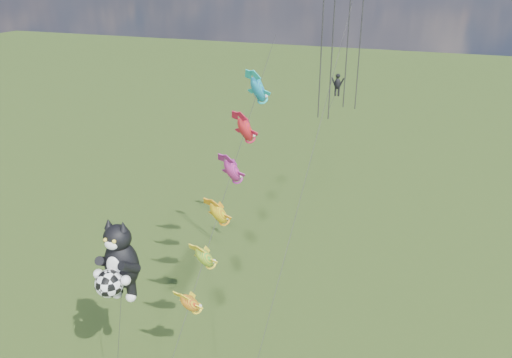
% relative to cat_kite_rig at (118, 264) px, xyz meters
% --- Properties ---
extents(cat_kite_rig, '(2.40, 4.13, 11.81)m').
position_rel_cat_kite_rig_xyz_m(cat_kite_rig, '(0.00, 0.00, 0.00)').
color(cat_kite_rig, brown).
rests_on(cat_kite_rig, ground).
extents(fish_windsock_rig, '(2.54, 15.83, 20.52)m').
position_rel_cat_kite_rig_xyz_m(fish_windsock_rig, '(4.00, 6.33, 2.40)').
color(fish_windsock_rig, brown).
rests_on(fish_windsock_rig, ground).
extents(parafoil_rig, '(3.05, 17.50, 24.77)m').
position_rel_cat_kite_rig_xyz_m(parafoil_rig, '(9.71, 11.24, 10.27)').
color(parafoil_rig, brown).
rests_on(parafoil_rig, ground).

